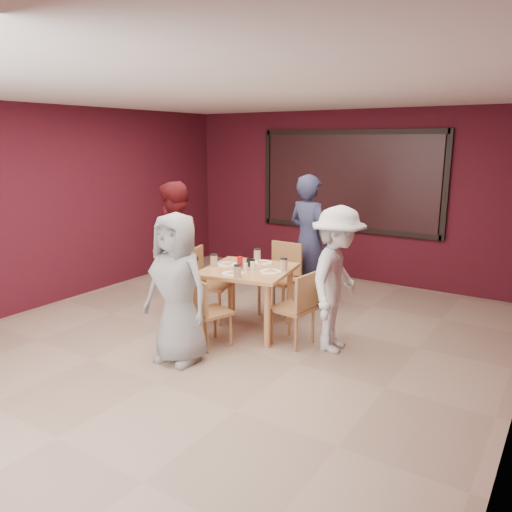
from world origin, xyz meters
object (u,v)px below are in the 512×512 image
Objects in this scene: chair_front at (206,309)px; diner_front at (177,289)px; dining_table at (248,276)px; chair_back at (282,274)px; diner_back at (309,241)px; diner_right at (337,280)px; chair_left at (205,280)px; chair_right at (298,305)px; diner_left at (174,251)px.

chair_front is 0.51× the size of diner_front.
dining_table is 1.14m from diner_front.
diner_back reaches higher than chair_back.
diner_right is at bearing 143.60° from diner_back.
chair_left reaches higher than chair_right.
diner_left is (-1.00, 0.59, 0.44)m from chair_front.
diner_back is at bearing 113.14° from chair_right.
diner_back is 1.88m from diner_left.
dining_table is 1.24× the size of chair_left.
diner_front is (-0.14, -1.93, 0.26)m from chair_back.
chair_back is 1.38m from diner_right.
diner_back reaches higher than chair_right.
chair_back reaches higher than dining_table.
diner_front is at bearing -94.16° from chair_back.
diner_front reaches higher than chair_left.
chair_left reaches higher than dining_table.
diner_left reaches higher than diner_right.
chair_right is (0.85, 0.62, 0.03)m from chair_front.
chair_front is at bearing 45.32° from diner_left.
diner_front is at bearing -93.54° from chair_front.
chair_right is at bearing -4.06° from chair_left.
diner_right is at bearing -33.24° from chair_back.
dining_table is 0.82m from chair_back.
dining_table is 1.23× the size of chair_back.
dining_table is 0.72m from chair_left.
chair_right is 1.56m from diner_back.
diner_left is at bearing 87.54° from diner_right.
chair_front is at bearing 114.63° from diner_right.
chair_left is 0.58× the size of diner_right.
diner_back reaches higher than chair_left.
chair_left is 0.53× the size of diner_left.
chair_front is 1.05m from chair_right.
chair_front is at bearing -99.13° from dining_table.
chair_left is at bearing 71.27° from diner_back.
diner_right is at bearing 80.15° from diner_left.
diner_front is at bearing 98.17° from diner_back.
dining_table is at bearing 80.87° from chair_front.
chair_back is 0.53× the size of diner_left.
diner_right is at bearing 19.22° from chair_right.
chair_back is (0.11, 1.50, 0.08)m from chair_front.
diner_right reaches higher than dining_table.
diner_back is at bearing 56.40° from chair_left.
diner_left reaches higher than diner_front.
chair_front is 0.45× the size of diner_left.
chair_right is at bearing 128.01° from diner_back.
diner_front is at bearing 126.38° from diner_right.
chair_left is 0.56m from diner_left.
chair_front is 0.55m from diner_front.
dining_table is at bearing 86.67° from diner_right.
chair_right is 1.89m from diner_left.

